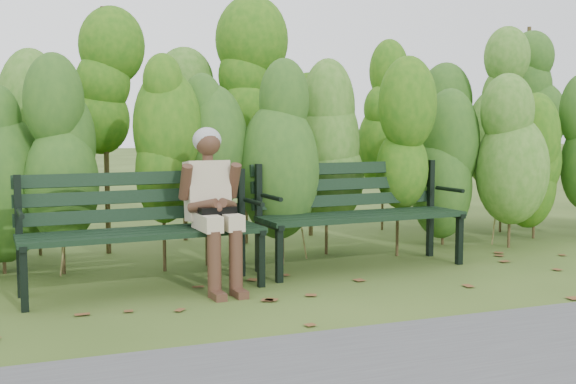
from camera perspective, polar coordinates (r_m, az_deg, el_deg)
name	(u,v)px	position (r m, az deg, el deg)	size (l,w,h in m)	color
ground	(304,294)	(5.16, 1.37, -8.67)	(80.00, 80.00, 0.00)	#314517
hedge_band	(235,128)	(6.77, -4.48, 5.41)	(11.04, 1.67, 2.42)	#47381E
leaf_litter	(317,296)	(5.11, 2.43, -8.77)	(5.42, 2.04, 0.01)	brown
bench_left	(141,221)	(5.34, -12.34, -2.40)	(1.87, 0.73, 0.92)	black
bench_right	(357,205)	(6.14, 5.82, -1.13)	(1.93, 0.74, 0.95)	black
seated_woman	(212,197)	(5.28, -6.41, -0.41)	(0.49, 0.72, 1.26)	tan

